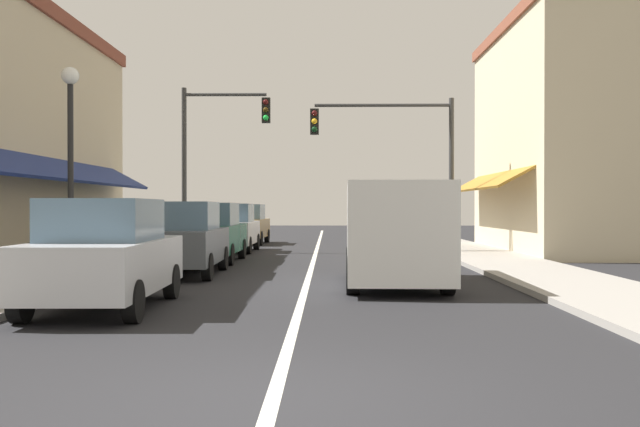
% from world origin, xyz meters
% --- Properties ---
extents(ground_plane, '(80.00, 80.00, 0.00)m').
position_xyz_m(ground_plane, '(0.00, 18.00, 0.00)').
color(ground_plane, black).
extents(sidewalk_left, '(2.60, 56.00, 0.12)m').
position_xyz_m(sidewalk_left, '(-5.50, 18.00, 0.06)').
color(sidewalk_left, gray).
rests_on(sidewalk_left, ground).
extents(sidewalk_right, '(2.60, 56.00, 0.12)m').
position_xyz_m(sidewalk_right, '(5.50, 18.00, 0.06)').
color(sidewalk_right, gray).
rests_on(sidewalk_right, ground).
extents(lane_center_stripe, '(0.14, 52.00, 0.01)m').
position_xyz_m(lane_center_stripe, '(0.00, 18.00, 0.00)').
color(lane_center_stripe, silver).
rests_on(lane_center_stripe, ground).
extents(storefront_right_block, '(5.62, 10.20, 8.34)m').
position_xyz_m(storefront_right_block, '(8.95, 20.00, 4.17)').
color(storefront_right_block, beige).
rests_on(storefront_right_block, ground).
extents(parked_car_nearest_left, '(1.85, 4.14, 1.77)m').
position_xyz_m(parked_car_nearest_left, '(-3.10, 5.28, 0.88)').
color(parked_car_nearest_left, '#B7BABF').
rests_on(parked_car_nearest_left, ground).
extents(parked_car_second_left, '(1.85, 4.13, 1.77)m').
position_xyz_m(parked_car_second_left, '(-3.04, 11.07, 0.88)').
color(parked_car_second_left, '#4C5156').
rests_on(parked_car_second_left, ground).
extents(parked_car_third_left, '(1.80, 4.11, 1.77)m').
position_xyz_m(parked_car_third_left, '(-3.09, 15.25, 0.88)').
color(parked_car_third_left, '#0F4C33').
rests_on(parked_car_third_left, ground).
extents(parked_car_far_left, '(1.80, 4.11, 1.77)m').
position_xyz_m(parked_car_far_left, '(-3.13, 20.08, 0.88)').
color(parked_car_far_left, silver).
rests_on(parked_car_far_left, ground).
extents(parked_car_distant_left, '(1.86, 4.14, 1.77)m').
position_xyz_m(parked_car_distant_left, '(-3.23, 25.71, 0.88)').
color(parked_car_distant_left, brown).
rests_on(parked_car_distant_left, ground).
extents(van_in_lane, '(2.09, 5.22, 2.12)m').
position_xyz_m(van_in_lane, '(1.84, 8.89, 1.15)').
color(van_in_lane, silver).
rests_on(van_in_lane, ground).
extents(traffic_signal_mast_arm, '(5.07, 0.50, 5.49)m').
position_xyz_m(traffic_signal_mast_arm, '(3.02, 19.14, 3.76)').
color(traffic_signal_mast_arm, '#333333').
rests_on(traffic_signal_mast_arm, ground).
extents(traffic_signal_left_corner, '(3.24, 0.50, 5.98)m').
position_xyz_m(traffic_signal_left_corner, '(-3.78, 19.81, 3.94)').
color(traffic_signal_left_corner, '#333333').
rests_on(traffic_signal_left_corner, ground).
extents(street_lamp_left_near, '(0.36, 0.36, 4.54)m').
position_xyz_m(street_lamp_left_near, '(-4.88, 8.69, 3.08)').
color(street_lamp_left_near, black).
rests_on(street_lamp_left_near, ground).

